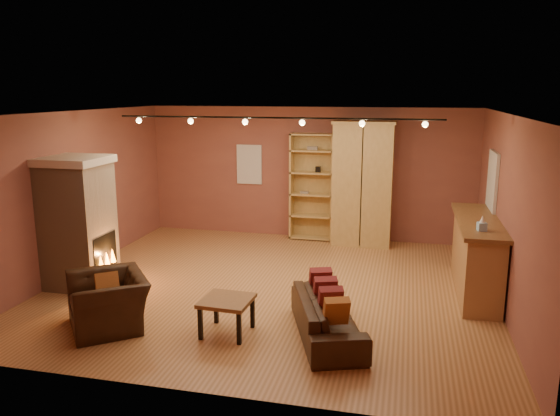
% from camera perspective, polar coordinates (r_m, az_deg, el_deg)
% --- Properties ---
extents(floor, '(7.00, 7.00, 0.00)m').
position_cam_1_polar(floor, '(8.98, -0.98, -8.25)').
color(floor, '#905D33').
rests_on(floor, ground).
extents(ceiling, '(7.00, 7.00, 0.00)m').
position_cam_1_polar(ceiling, '(8.42, -1.05, 9.89)').
color(ceiling, brown).
rests_on(ceiling, back_wall).
extents(back_wall, '(7.00, 0.02, 2.80)m').
position_cam_1_polar(back_wall, '(11.72, 2.92, 3.66)').
color(back_wall, brown).
rests_on(back_wall, floor).
extents(left_wall, '(0.02, 6.50, 2.80)m').
position_cam_1_polar(left_wall, '(10.04, -20.77, 1.42)').
color(left_wall, brown).
rests_on(left_wall, floor).
extents(right_wall, '(0.02, 6.50, 2.80)m').
position_cam_1_polar(right_wall, '(8.46, 22.63, -0.63)').
color(right_wall, brown).
rests_on(right_wall, floor).
extents(fireplace, '(1.01, 0.98, 2.12)m').
position_cam_1_polar(fireplace, '(9.36, -20.31, -1.40)').
color(fireplace, tan).
rests_on(fireplace, floor).
extents(back_window, '(0.56, 0.04, 0.86)m').
position_cam_1_polar(back_window, '(11.98, -3.23, 4.57)').
color(back_window, silver).
rests_on(back_window, back_wall).
extents(bookcase, '(0.93, 0.36, 2.26)m').
position_cam_1_polar(bookcase, '(11.62, 3.42, 2.34)').
color(bookcase, tan).
rests_on(bookcase, floor).
extents(armoire, '(1.25, 0.71, 2.54)m').
position_cam_1_polar(armoire, '(11.27, 8.64, 2.55)').
color(armoire, tan).
rests_on(armoire, floor).
extents(bar_counter, '(0.66, 2.48, 1.18)m').
position_cam_1_polar(bar_counter, '(9.15, 19.82, -4.66)').
color(bar_counter, '#AE8050').
rests_on(bar_counter, floor).
extents(tissue_box, '(0.14, 0.14, 0.22)m').
position_cam_1_polar(tissue_box, '(8.26, 20.36, -1.64)').
color(tissue_box, '#87B4D8').
rests_on(tissue_box, bar_counter).
extents(right_window, '(0.05, 0.90, 1.00)m').
position_cam_1_polar(right_window, '(9.77, 21.32, 2.59)').
color(right_window, silver).
rests_on(right_window, right_wall).
extents(loveseat, '(1.10, 1.90, 0.76)m').
position_cam_1_polar(loveseat, '(7.19, 4.96, -10.50)').
color(loveseat, black).
rests_on(loveseat, floor).
extents(armchair, '(1.24, 1.30, 0.96)m').
position_cam_1_polar(armchair, '(7.75, -17.55, -8.46)').
color(armchair, black).
rests_on(armchair, floor).
extents(coffee_table, '(0.66, 0.66, 0.48)m').
position_cam_1_polar(coffee_table, '(7.27, -5.58, -9.94)').
color(coffee_table, brown).
rests_on(coffee_table, floor).
extents(track_rail, '(5.20, 0.09, 0.13)m').
position_cam_1_polar(track_rail, '(8.62, -0.71, 9.19)').
color(track_rail, black).
rests_on(track_rail, ceiling).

